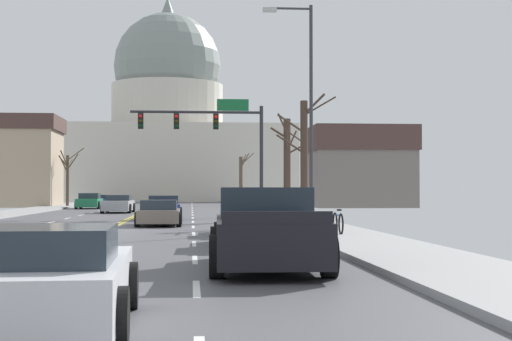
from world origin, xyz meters
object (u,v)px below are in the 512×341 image
Objects in this scene: sedan_near_05 at (42,280)px; sedan_oncoming_02 at (99,201)px; sedan_near_01 at (159,214)px; pickup_truck_near_04 at (267,232)px; sedan_oncoming_01 at (89,201)px; bicycle_parked at (338,223)px; pedestrian_00 at (302,200)px; signal_gantry at (215,131)px; sedan_near_03 at (250,227)px; sedan_oncoming_00 at (118,204)px; sedan_near_00 at (164,208)px; sedan_near_02 at (248,218)px; street_lamp_right at (306,98)px.

sedan_near_05 is 66.10m from sedan_oncoming_02.
pickup_truck_near_04 reaches higher than sedan_near_01.
sedan_oncoming_01 reaches higher than bicycle_parked.
sedan_near_01 is 2.41× the size of pedestrian_00.
signal_gantry is 37.06m from sedan_near_05.
sedan_near_01 is at bearing -79.55° from sedan_oncoming_02.
sedan_near_01 is 13.22m from sedan_near_03.
sedan_oncoming_00 is 1.05× the size of sedan_oncoming_01.
sedan_oncoming_00 is (-6.61, 38.54, -0.16)m from pickup_truck_near_04.
sedan_oncoming_02 is (-0.25, 8.84, -0.09)m from sedan_oncoming_01.
sedan_oncoming_00 is at bearing 127.33° from signal_gantry.
sedan_oncoming_00 reaches higher than sedan_oncoming_02.
sedan_oncoming_01 reaches higher than sedan_near_00.
sedan_near_05 is (-0.31, -25.53, 0.03)m from sedan_near_01.
sedan_near_05 is 17.97m from bicycle_parked.
sedan_oncoming_00 is (-7.09, 26.70, 0.00)m from sedan_near_02.
sedan_near_00 is at bearing 118.00° from street_lamp_right.
bicycle_parked is at bearing -54.15° from sedan_near_01.
sedan_near_02 reaches higher than bicycle_parked.
pickup_truck_near_04 reaches higher than sedan_near_02.
signal_gantry is 0.89× the size of street_lamp_right.
sedan_near_01 is 0.98× the size of sedan_near_05.
pickup_truck_near_04 is 3.00× the size of bicycle_parked.
sedan_oncoming_01 is 2.51× the size of pedestrian_00.
pickup_truck_near_04 is at bearing -90.99° from sedan_near_03.
signal_gantry is at bearing 115.52° from pedestrian_00.
sedan_oncoming_01 is (-6.86, 56.88, 0.05)m from sedan_near_05.
signal_gantry reaches higher than sedan_oncoming_01.
street_lamp_right is at bearing -73.21° from sedan_oncoming_02.
sedan_near_05 is 0.98× the size of sedan_oncoming_01.
pickup_truck_near_04 is at bearing 63.47° from sedan_near_05.
sedan_near_01 is 0.97× the size of sedan_near_02.
sedan_oncoming_00 is 2.63× the size of pedestrian_00.
sedan_near_02 is (-2.53, -2.91, -4.72)m from street_lamp_right.
signal_gantry reaches higher than sedan_oncoming_00.
pickup_truck_near_04 is at bearing -83.38° from sedan_near_00.
street_lamp_right reaches higher than pickup_truck_near_04.
signal_gantry reaches higher than sedan_near_00.
sedan_oncoming_02 is at bearing 110.80° from pedestrian_00.
bicycle_parked is (3.32, 4.01, -0.07)m from sedan_near_03.
sedan_oncoming_00 is 1.04× the size of sedan_oncoming_02.
sedan_near_01 is at bearing -89.52° from sedan_near_00.
sedan_near_00 is at bearing 146.96° from pedestrian_00.
sedan_near_00 reaches higher than sedan_near_05.
sedan_near_00 is 0.98× the size of sedan_near_05.
sedan_oncoming_02 is (-10.38, 59.16, -0.21)m from pickup_truck_near_04.
pickup_truck_near_04 is at bearing -92.33° from sedan_near_02.
bicycle_parked is at bearing -92.23° from pedestrian_00.
sedan_near_00 is 25.23m from sedan_oncoming_01.
signal_gantry reaches higher than sedan_near_01.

